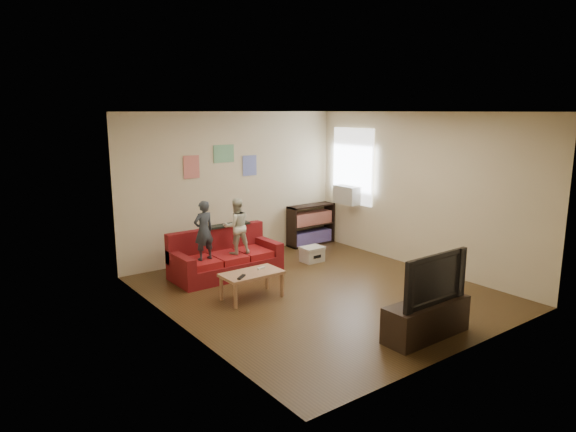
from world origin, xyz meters
TOP-DOWN VIEW (x-y plane):
  - room_shell at (0.00, 0.00)m, footprint 4.52×5.02m
  - sofa at (-0.74, 1.60)m, footprint 1.80×0.83m
  - child_a at (-1.19, 1.44)m, footprint 0.37×0.26m
  - child_b at (-0.59, 1.44)m, footprint 0.51×0.43m
  - coffee_table at (-0.98, 0.37)m, footprint 0.89×0.49m
  - remote at (-1.23, 0.25)m, footprint 0.19×0.17m
  - game_controller at (-0.78, 0.42)m, footprint 0.14×0.06m
  - bookshelf at (1.70, 2.30)m, footprint 1.03×0.31m
  - window at (2.22, 1.65)m, footprint 0.04×1.08m
  - ac_unit at (2.10, 1.65)m, footprint 0.28×0.55m
  - artwork_left at (-0.85, 2.48)m, footprint 0.30×0.01m
  - artwork_center at (-0.20, 2.48)m, footprint 0.42×0.01m
  - artwork_right at (0.35, 2.48)m, footprint 0.30×0.01m
  - file_box at (0.92, 1.30)m, footprint 0.40×0.31m
  - tv_stand at (0.03, -1.99)m, footprint 1.20×0.40m
  - television at (0.03, -1.99)m, footprint 1.08×0.15m
  - tissue at (0.98, 1.22)m, footprint 0.12×0.12m

SIDE VIEW (x-z plane):
  - tissue at x=0.98m, z-range 0.00..0.11m
  - file_box at x=0.92m, z-range 0.00..0.28m
  - tv_stand at x=0.03m, z-range 0.00..0.45m
  - sofa at x=-0.74m, z-range -0.13..0.66m
  - coffee_table at x=-0.98m, z-range 0.14..0.54m
  - bookshelf at x=1.70m, z-range -0.04..0.78m
  - remote at x=-1.23m, z-range 0.40..0.42m
  - game_controller at x=-0.78m, z-range 0.40..0.43m
  - television at x=0.03m, z-range 0.45..1.07m
  - child_b at x=-0.59m, z-range 0.38..1.31m
  - child_a at x=-1.19m, z-range 0.38..1.33m
  - ac_unit at x=2.10m, z-range 0.91..1.26m
  - room_shell at x=0.00m, z-range -0.01..2.71m
  - window at x=2.22m, z-range 0.90..2.38m
  - artwork_right at x=0.35m, z-range 1.51..1.89m
  - artwork_left at x=-0.85m, z-range 1.55..1.95m
  - artwork_center at x=-0.20m, z-range 1.79..2.11m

